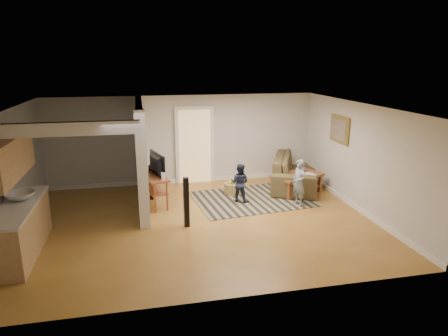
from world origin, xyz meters
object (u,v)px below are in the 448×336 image
Objects in this scene: toddler at (240,201)px; speaker_left at (186,202)px; tv_console at (154,178)px; toy_basket at (233,188)px; child at (298,205)px; sofa at (295,183)px; coffee_table at (297,178)px; speaker_right at (151,182)px.

speaker_left is at bearing 71.88° from toddler.
tv_console is 2.86× the size of toy_basket.
child is (3.42, -0.77, -0.68)m from tv_console.
sofa is at bearing 29.91° from speaker_left.
coffee_table is 3.54m from speaker_left.
sofa is at bearing -117.81° from toddler.
coffee_table is at bearing 22.04° from speaker_left.
tv_console is at bearing -177.94° from coffee_table.
toddler is (-1.94, -1.15, 0.00)m from sofa.
speaker_left is 2.47× the size of toy_basket.
coffee_table is 3.44× the size of toy_basket.
tv_console is at bearing 25.42° from toddler.
speaker_left is at bearing -90.74° from child.
speaker_left is 2.00m from speaker_right.
coffee_table reaches higher than toddler.
speaker_right is at bearing 104.36° from speaker_left.
sofa is at bearing 14.70° from toy_basket.
child is at bearing 8.98° from speaker_left.
tv_console is 0.47m from speaker_right.
sofa is 1.95× the size of coffee_table.
toy_basket is at bearing -145.53° from child.
toddler is at bearing 35.11° from speaker_left.
child is at bearing -28.92° from tv_console.
child is (1.37, -1.17, -0.16)m from toy_basket.
toy_basket is at bearing 47.27° from speaker_left.
toddler is (1.48, 1.25, -0.54)m from speaker_left.
child is 1.44m from toddler.
speaker_right is (-0.06, 0.40, -0.23)m from tv_console.
speaker_left is 1.20× the size of speaker_right.
speaker_left reaches higher than toddler.
speaker_right is at bearing 121.00° from sofa.
tv_console is 1.60m from speaker_left.
tv_console reaches higher than speaker_right.
toddler is at bearing -22.39° from tv_console.
toy_basket is at bearing -5.11° from tv_console.
coffee_table is at bearing -136.13° from toddler.
speaker_right is 0.92× the size of toddler.
toddler reaches higher than toy_basket.
toddler is at bearing -87.05° from toy_basket.
tv_console is at bearing 107.02° from speaker_left.
toddler is (0.03, -0.63, -0.16)m from toy_basket.
sofa is 2.25m from toddler.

